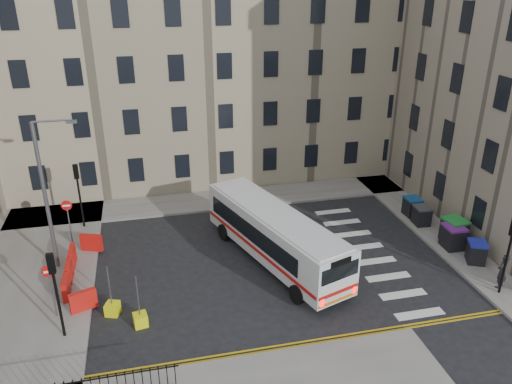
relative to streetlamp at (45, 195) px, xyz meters
name	(u,v)px	position (x,y,z in m)	size (l,w,h in m)	color
ground	(299,259)	(13.00, -2.00, -4.34)	(120.00, 120.00, 0.00)	black
pavement_north	(178,204)	(7.00, 6.60, -4.26)	(36.00, 3.20, 0.15)	slate
pavement_east	(410,211)	(22.00, 2.00, -4.26)	(2.40, 26.00, 0.15)	slate
pavement_west	(36,279)	(-1.00, -1.00, -4.26)	(6.00, 22.00, 0.15)	slate
terrace_north	(149,62)	(6.00, 13.50, 4.28)	(38.30, 10.80, 17.20)	gray
traffic_light_east	(510,244)	(21.60, -7.50, -1.47)	(0.28, 0.22, 4.10)	black
traffic_light_nw	(78,186)	(1.00, 4.50, -1.47)	(0.28, 0.22, 4.10)	black
traffic_light_sw	(55,283)	(1.00, -6.00, -1.47)	(0.28, 0.22, 4.10)	black
streetlamp	(45,195)	(0.00, 0.00, 0.00)	(0.50, 0.22, 8.14)	#595B5E
no_entry_north	(68,213)	(0.50, 2.50, -2.26)	(0.60, 0.08, 3.00)	#595B5E
no_entry_south	(50,280)	(0.50, -4.50, -2.26)	(0.60, 0.08, 3.00)	#595B5E
roadworks_barriers	(77,270)	(1.16, -1.50, -3.69)	(1.66, 6.26, 1.00)	red
bus	(274,234)	(11.57, -1.87, -2.65)	(5.75, 10.93, 2.92)	silver
wheelie_bin_a	(476,252)	(22.19, -4.69, -3.58)	(1.30, 1.37, 1.19)	black
wheelie_bin_b	(453,237)	(21.84, -3.02, -3.50)	(1.12, 1.28, 1.36)	black
wheelie_bin_c	(454,230)	(22.28, -2.43, -3.46)	(1.30, 1.45, 1.45)	black
wheelie_bin_d	(422,215)	(21.63, 0.04, -3.59)	(0.99, 1.12, 1.19)	black
wheelie_bin_e	(412,206)	(21.69, 1.32, -3.58)	(0.96, 1.10, 1.20)	black
pedestrian	(502,271)	(21.89, -7.10, -3.26)	(0.68, 0.45, 1.86)	black
bollard_yellow	(113,309)	(3.00, -4.76, -4.04)	(0.60, 0.60, 0.60)	#E3E50C
bollard_chevron	(141,320)	(4.26, -5.88, -4.04)	(0.60, 0.60, 0.60)	yellow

